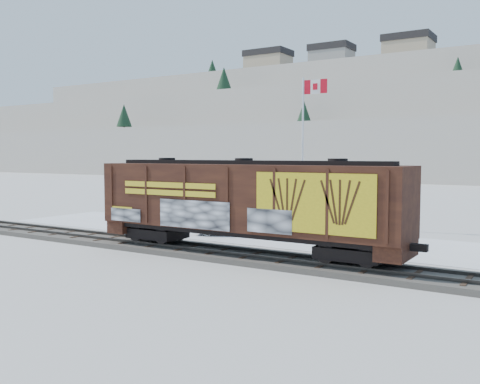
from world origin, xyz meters
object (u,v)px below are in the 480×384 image
Objects in this scene: hopper_railcar at (244,201)px; flagpole at (304,173)px; car_white at (252,222)px; car_silver at (229,223)px; car_dark at (380,235)px.

flagpole is (-2.67, 12.56, 0.98)m from hopper_railcar.
car_white is (-1.40, -4.99, -3.17)m from flagpole.
car_dark is (9.65, 1.15, -0.17)m from car_silver.
flagpole reaches higher than car_silver.
flagpole is at bearing 102.00° from hopper_railcar.
car_silver is 1.08× the size of car_dark.
flagpole is 9.58m from car_dark.
flagpole is 7.46m from car_silver.
car_silver is 1.04× the size of car_white.
hopper_railcar reaches higher than car_dark.
car_white is 1.03× the size of car_dark.
hopper_railcar is 3.82× the size of car_dark.
car_dark is (4.66, 7.33, -2.29)m from hopper_railcar.
hopper_railcar is at bearing -78.00° from flagpole.
flagpole reaches higher than hopper_railcar.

